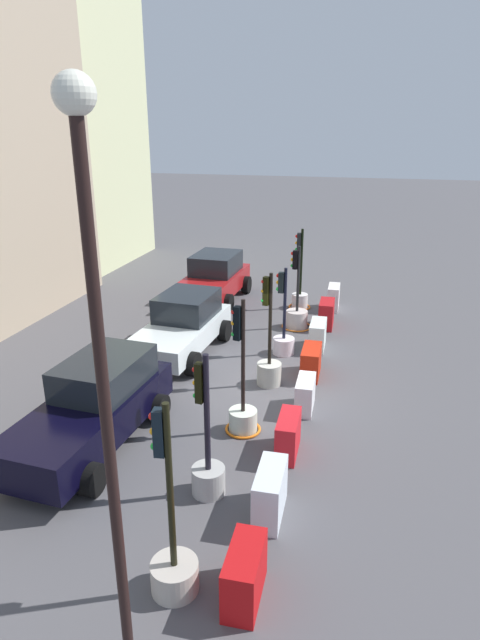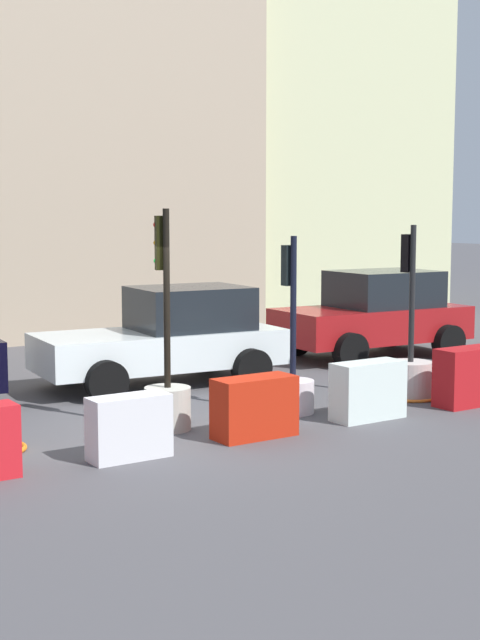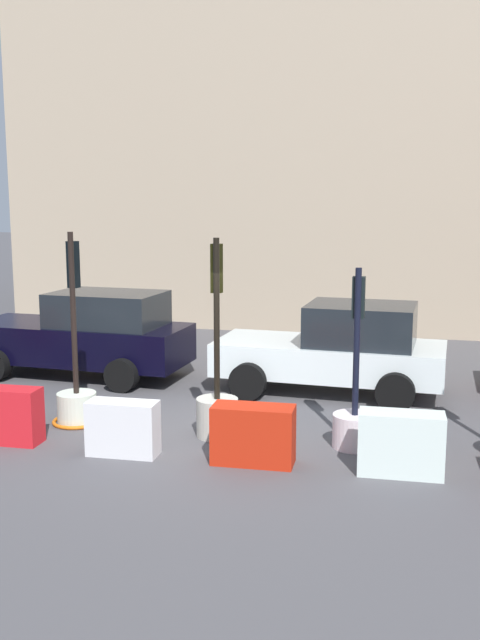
{
  "view_description": "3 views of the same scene",
  "coord_description": "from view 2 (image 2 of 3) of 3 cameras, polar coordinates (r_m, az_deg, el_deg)",
  "views": [
    {
      "loc": [
        -12.3,
        -2.49,
        6.42
      ],
      "look_at": [
        -0.35,
        0.61,
        1.9
      ],
      "focal_mm": 29.99,
      "sensor_mm": 36.0,
      "label": 1
    },
    {
      "loc": [
        -5.44,
        -11.04,
        2.96
      ],
      "look_at": [
        1.1,
        -0.34,
        1.48
      ],
      "focal_mm": 51.27,
      "sensor_mm": 36.0,
      "label": 2
    },
    {
      "loc": [
        2.93,
        -10.26,
        3.58
      ],
      "look_at": [
        0.37,
        0.4,
        1.73
      ],
      "focal_mm": 40.56,
      "sensor_mm": 36.0,
      "label": 3
    }
  ],
  "objects": [
    {
      "name": "ground_plane",
      "position": [
        12.66,
        -5.12,
        -6.84
      ],
      "size": [
        120.0,
        120.0,
        0.0
      ],
      "primitive_type": "plane",
      "color": "#4E4C50"
    },
    {
      "name": "traffic_light_3",
      "position": [
        12.55,
        -4.56,
        -4.43
      ],
      "size": [
        0.64,
        0.64,
        3.02
      ],
      "color": "#B3B2A5",
      "rests_on": "ground_plane"
    },
    {
      "name": "traffic_light_4",
      "position": [
        13.6,
        3.28,
        -3.66
      ],
      "size": [
        0.64,
        0.64,
        2.62
      ],
      "color": "silver",
      "rests_on": "ground_plane"
    },
    {
      "name": "traffic_light_5",
      "position": [
        14.98,
        10.57,
        -3.13
      ],
      "size": [
        1.0,
        1.0,
        2.77
      ],
      "color": "beige",
      "rests_on": "ground_plane"
    },
    {
      "name": "construction_barrier_3",
      "position": [
        11.16,
        -6.94,
        -6.66
      ],
      "size": [
        1.01,
        0.44,
        0.78
      ],
      "color": "silver",
      "rests_on": "ground_plane"
    },
    {
      "name": "construction_barrier_4",
      "position": [
        12.11,
        0.92,
        -5.47
      ],
      "size": [
        1.13,
        0.52,
        0.81
      ],
      "color": "red",
      "rests_on": "ground_plane"
    },
    {
      "name": "construction_barrier_5",
      "position": [
        13.28,
        7.99,
        -4.39
      ],
      "size": [
        1.12,
        0.49,
        0.84
      ],
      "color": "silver",
      "rests_on": "ground_plane"
    },
    {
      "name": "construction_barrier_6",
      "position": [
        14.5,
        13.99,
        -3.46
      ],
      "size": [
        1.06,
        0.5,
        0.9
      ],
      "color": "#B41519",
      "rests_on": "ground_plane"
    },
    {
      "name": "car_red_compact",
      "position": [
        19.03,
        8.44,
        0.37
      ],
      "size": [
        4.05,
        2.28,
        1.77
      ],
      "color": "maroon",
      "rests_on": "ground_plane"
    },
    {
      "name": "car_white_van",
      "position": [
        15.78,
        -4.47,
        -1.09
      ],
      "size": [
        4.29,
        2.3,
        1.68
      ],
      "color": "silver",
      "rests_on": "ground_plane"
    },
    {
      "name": "building_corner_block",
      "position": [
        29.06,
        -0.55,
        17.38
      ],
      "size": [
        11.05,
        8.61,
        16.64
      ],
      "color": "beige",
      "rests_on": "ground_plane"
    }
  ]
}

